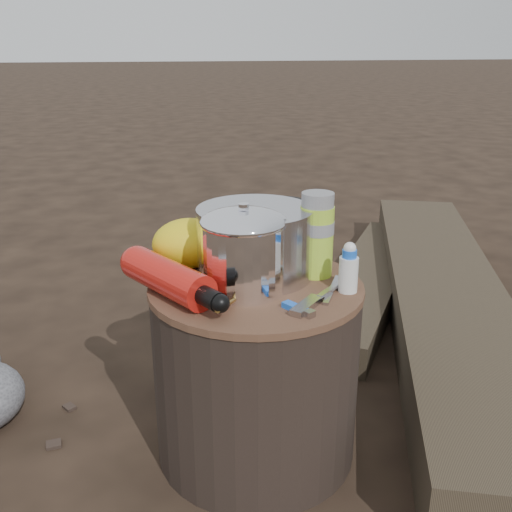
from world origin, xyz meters
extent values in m
plane|color=black|center=(0.00, 0.00, 0.00)|extent=(60.00, 60.00, 0.00)
cylinder|color=black|center=(0.00, 0.00, 0.21)|extent=(0.45, 0.45, 0.42)
cube|color=#362D21|center=(0.75, 0.49, 0.08)|extent=(1.04, 2.00, 0.17)
cube|color=#362D21|center=(0.61, 0.78, 0.05)|extent=(0.87, 1.15, 0.10)
cylinder|color=silver|center=(0.01, 0.05, 0.49)|extent=(0.25, 0.25, 0.15)
cylinder|color=white|center=(-0.03, -0.02, 0.50)|extent=(0.17, 0.17, 0.17)
cylinder|color=#A8D332|center=(0.14, 0.03, 0.51)|extent=(0.07, 0.07, 0.18)
cylinder|color=black|center=(0.11, 0.16, 0.48)|extent=(0.09, 0.09, 0.13)
ellipsoid|color=yellow|center=(-0.13, 0.14, 0.47)|extent=(0.16, 0.13, 0.11)
cube|color=#151C46|center=(0.01, 0.19, 0.48)|extent=(0.11, 0.06, 0.14)
cube|color=blue|center=(0.05, -0.14, 0.42)|extent=(0.05, 0.07, 0.01)
cube|color=#A4A4A8|center=(0.07, -0.14, 0.42)|extent=(0.08, 0.08, 0.01)
cylinder|color=silver|center=(0.18, -0.07, 0.46)|extent=(0.04, 0.04, 0.09)
camera|label=1|loc=(-0.24, -1.12, 0.90)|focal=41.19mm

